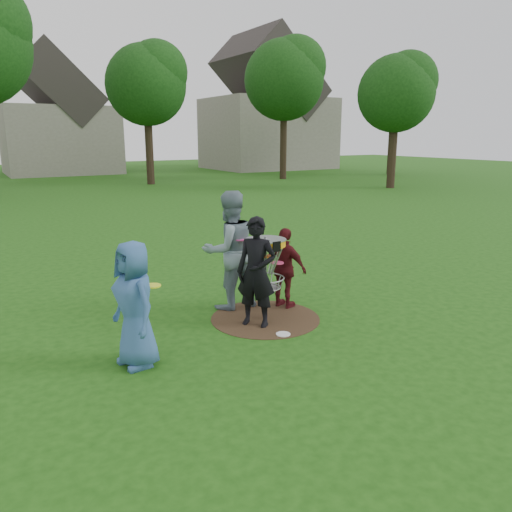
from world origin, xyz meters
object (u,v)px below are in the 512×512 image
player_blue (135,304)px  player_black (256,272)px  player_maroon (285,268)px  player_grey (230,250)px  disc_golf_basket (266,259)px

player_blue → player_black: bearing=91.4°
player_blue → player_maroon: (2.92, 0.89, -0.13)m
player_black → player_grey: 0.98m
player_black → disc_golf_basket: player_black is taller
disc_golf_basket → player_black: bearing=-148.6°
player_maroon → disc_golf_basket: 0.74m
player_black → player_maroon: size_ratio=1.24×
player_black → player_maroon: 1.00m
player_maroon → player_blue: bearing=83.4°
player_maroon → disc_golf_basket: player_maroon is taller
player_grey → disc_golf_basket: size_ratio=1.48×
player_blue → player_grey: (2.10, 1.38, 0.19)m
disc_golf_basket → player_blue: bearing=-166.2°
player_grey → disc_golf_basket: (0.23, -0.81, -0.00)m
player_maroon → disc_golf_basket: size_ratio=1.02×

